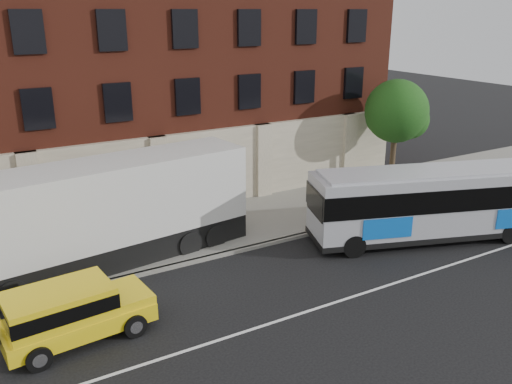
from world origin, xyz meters
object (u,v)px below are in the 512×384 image
yellow_suv (70,311)px  shipping_container (94,218)px  city_bus (444,200)px  street_tree (397,114)px

yellow_suv → shipping_container: bearing=66.9°
city_bus → street_tree: bearing=63.4°
yellow_suv → shipping_container: shipping_container is taller
street_tree → city_bus: size_ratio=0.50×
city_bus → shipping_container: shipping_container is taller
shipping_container → street_tree: bearing=6.0°
yellow_suv → shipping_container: 5.29m
city_bus → yellow_suv: (-16.48, 0.12, -0.76)m
city_bus → shipping_container: 15.26m
city_bus → yellow_suv: size_ratio=2.47×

